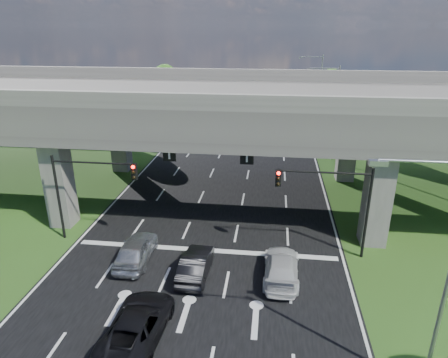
% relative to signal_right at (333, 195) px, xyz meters
% --- Properties ---
extents(ground, '(160.00, 160.00, 0.00)m').
position_rel_signal_right_xyz_m(ground, '(-7.82, -3.94, -4.19)').
color(ground, '#2E4A17').
rests_on(ground, ground).
extents(road, '(18.00, 120.00, 0.03)m').
position_rel_signal_right_xyz_m(road, '(-7.82, 6.06, -4.17)').
color(road, black).
rests_on(road, ground).
extents(overpass, '(80.00, 15.00, 10.00)m').
position_rel_signal_right_xyz_m(overpass, '(-7.82, 8.06, 3.73)').
color(overpass, '#353330').
rests_on(overpass, ground).
extents(warehouse, '(20.00, 10.00, 4.00)m').
position_rel_signal_right_xyz_m(warehouse, '(-33.82, 31.06, -2.19)').
color(warehouse, '#9E9E99').
rests_on(warehouse, ground).
extents(signal_right, '(5.76, 0.54, 6.00)m').
position_rel_signal_right_xyz_m(signal_right, '(0.00, 0.00, 0.00)').
color(signal_right, black).
rests_on(signal_right, ground).
extents(signal_left, '(5.76, 0.54, 6.00)m').
position_rel_signal_right_xyz_m(signal_left, '(-15.65, 0.00, 0.00)').
color(signal_left, black).
rests_on(signal_left, ground).
extents(streetlight_near, '(3.38, 0.25, 10.00)m').
position_rel_signal_right_xyz_m(streetlight_near, '(2.27, -9.94, 1.66)').
color(streetlight_near, gray).
rests_on(streetlight_near, ground).
extents(streetlight_far, '(3.38, 0.25, 10.00)m').
position_rel_signal_right_xyz_m(streetlight_far, '(2.27, 20.06, 1.66)').
color(streetlight_far, gray).
rests_on(streetlight_far, ground).
extents(streetlight_beyond, '(3.38, 0.25, 10.00)m').
position_rel_signal_right_xyz_m(streetlight_beyond, '(2.27, 36.06, 1.66)').
color(streetlight_beyond, gray).
rests_on(streetlight_beyond, ground).
extents(tree_left_near, '(4.50, 4.50, 7.80)m').
position_rel_signal_right_xyz_m(tree_left_near, '(-21.78, 22.06, 0.63)').
color(tree_left_near, black).
rests_on(tree_left_near, ground).
extents(tree_left_mid, '(3.91, 3.90, 6.76)m').
position_rel_signal_right_xyz_m(tree_left_mid, '(-24.78, 30.06, -0.01)').
color(tree_left_mid, black).
rests_on(tree_left_mid, ground).
extents(tree_left_far, '(4.80, 4.80, 8.32)m').
position_rel_signal_right_xyz_m(tree_left_far, '(-20.78, 38.06, 0.95)').
color(tree_left_far, black).
rests_on(tree_left_far, ground).
extents(tree_right_near, '(4.20, 4.20, 7.28)m').
position_rel_signal_right_xyz_m(tree_right_near, '(5.22, 24.06, 0.31)').
color(tree_right_near, black).
rests_on(tree_right_near, ground).
extents(tree_right_mid, '(3.91, 3.90, 6.76)m').
position_rel_signal_right_xyz_m(tree_right_mid, '(8.22, 32.06, -0.01)').
color(tree_right_mid, black).
rests_on(tree_right_mid, ground).
extents(tree_right_far, '(4.50, 4.50, 7.80)m').
position_rel_signal_right_xyz_m(tree_right_far, '(4.22, 40.06, 0.63)').
color(tree_right_far, black).
rests_on(tree_right_far, ground).
extents(car_silver, '(2.04, 4.74, 1.60)m').
position_rel_signal_right_xyz_m(car_silver, '(-11.86, -2.23, -3.36)').
color(car_silver, '#B9BCC2').
rests_on(car_silver, road).
extents(car_dark, '(1.59, 4.38, 1.44)m').
position_rel_signal_right_xyz_m(car_dark, '(-7.91, -3.24, -3.44)').
color(car_dark, black).
rests_on(car_dark, road).
extents(car_white, '(2.08, 4.94, 1.42)m').
position_rel_signal_right_xyz_m(car_white, '(-2.94, -2.90, -3.45)').
color(car_white, silver).
rests_on(car_white, road).
extents(car_trailing, '(2.71, 5.42, 1.47)m').
position_rel_signal_right_xyz_m(car_trailing, '(-9.64, -8.51, -3.42)').
color(car_trailing, black).
rests_on(car_trailing, road).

